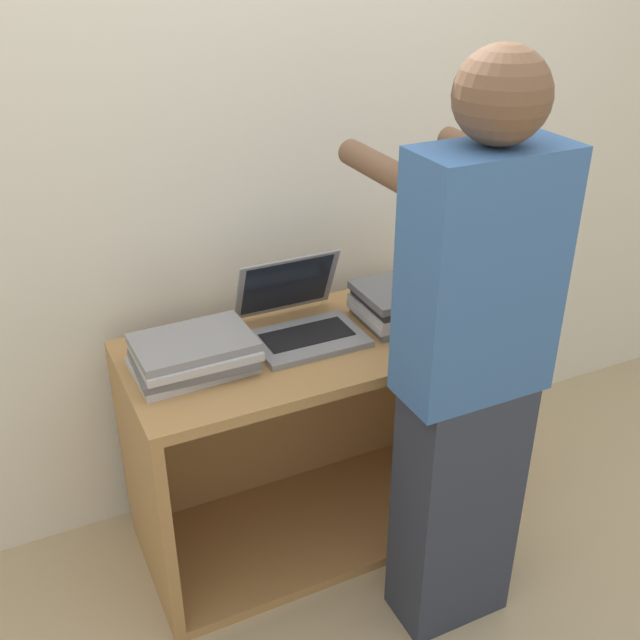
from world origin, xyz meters
name	(u,v)px	position (x,y,z in m)	size (l,w,h in m)	color
ground_plane	(346,581)	(0.00, 0.00, 0.00)	(12.00, 12.00, 0.00)	tan
wall_back	(258,181)	(0.00, 0.67, 1.20)	(8.00, 0.05, 2.40)	silver
cart	(301,430)	(0.00, 0.36, 0.39)	(1.17, 0.57, 0.78)	#A87A47
laptop_open	(301,321)	(0.00, 0.34, 0.83)	(0.35, 0.34, 0.24)	gray
laptop_stack_left	(194,355)	(-0.37, 0.28, 0.83)	(0.36, 0.26, 0.10)	#B7B7BC
laptop_stack_right	(411,301)	(0.38, 0.29, 0.85)	(0.36, 0.25, 0.13)	slate
person	(469,375)	(0.25, -0.21, 0.88)	(0.40, 0.53, 1.73)	#2D3342
inventory_tag	(421,290)	(0.38, 0.23, 0.91)	(0.06, 0.02, 0.01)	red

